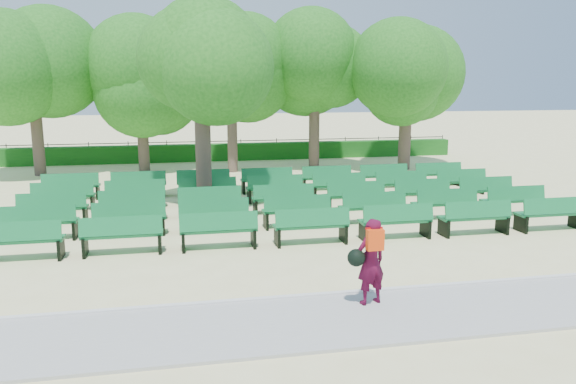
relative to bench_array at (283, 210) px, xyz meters
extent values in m
plane|color=beige|center=(-0.80, -1.07, -0.10)|extent=(120.00, 120.00, 0.00)
cube|color=#A6A6A2|center=(-0.80, -8.47, -0.07)|extent=(30.00, 2.20, 0.06)
cube|color=silver|center=(-0.80, -7.32, -0.05)|extent=(30.00, 0.12, 0.10)
cube|color=#195D19|center=(-0.80, 12.93, 0.35)|extent=(26.00, 0.70, 0.90)
cube|color=#137038|center=(0.00, 0.02, 0.39)|extent=(1.97, 0.59, 0.07)
cube|color=#137038|center=(0.00, -0.21, 0.66)|extent=(1.96, 0.19, 0.46)
cylinder|color=brown|center=(-2.46, 1.19, 1.49)|extent=(0.51, 0.51, 3.18)
ellipsoid|color=#27721E|center=(-2.46, 1.19, 4.30)|extent=(4.45, 4.45, 4.00)
imported|color=#460A22|center=(0.13, -7.90, 0.78)|extent=(0.69, 0.54, 1.65)
cube|color=#F43F0C|center=(0.13, -8.09, 1.25)|extent=(0.31, 0.15, 0.38)
sphere|color=black|center=(-0.17, -7.96, 0.89)|extent=(0.33, 0.33, 0.33)
camera|label=1|loc=(-3.37, -17.40, 4.06)|focal=35.00mm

